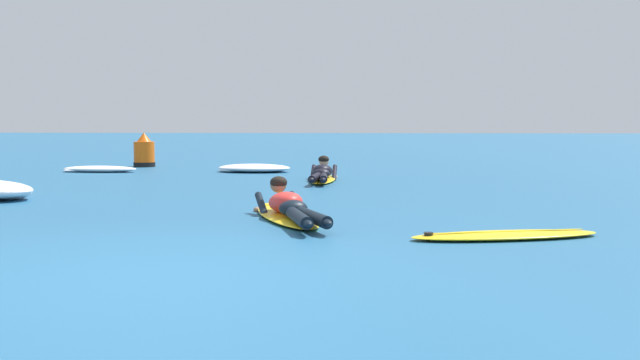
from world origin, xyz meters
name	(u,v)px	position (x,y,z in m)	size (l,w,h in m)	color
ground_plane	(297,178)	(0.00, 10.00, 0.00)	(120.00, 120.00, 0.00)	#235B84
surfer_near	(289,209)	(0.67, 3.21, 0.14)	(1.33, 2.70, 0.53)	yellow
surfer_far	(322,175)	(0.61, 9.00, 0.14)	(0.55, 2.69, 0.55)	yellow
drifting_surfboard	(504,235)	(3.02, 2.00, 0.03)	(2.07, 1.03, 0.16)	yellow
whitewater_front	(100,169)	(-4.80, 11.32, 0.07)	(1.79, 0.69, 0.15)	white
whitewater_mid_right	(254,168)	(-1.19, 11.64, 0.09)	(1.77, 1.20, 0.19)	white
channel_marker_buoy	(144,153)	(-4.42, 13.42, 0.35)	(0.56, 0.56, 0.90)	#EA5B0F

